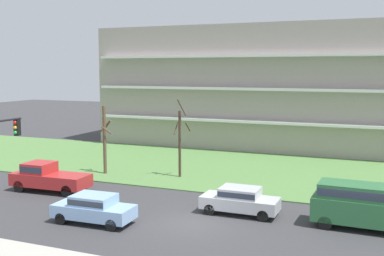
# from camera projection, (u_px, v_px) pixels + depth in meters

# --- Properties ---
(ground) EXTENTS (160.00, 160.00, 0.00)m
(ground) POSITION_uv_depth(u_px,v_px,m) (192.00, 223.00, 25.43)
(ground) COLOR #38383A
(grass_lawn_strip) EXTENTS (80.00, 16.00, 0.08)m
(grass_lawn_strip) POSITION_uv_depth(u_px,v_px,m) (257.00, 171.00, 38.27)
(grass_lawn_strip) COLOR #547F42
(grass_lawn_strip) RESTS_ON ground
(apartment_building) EXTENTS (40.31, 12.30, 12.71)m
(apartment_building) POSITION_uv_depth(u_px,v_px,m) (291.00, 87.00, 50.05)
(apartment_building) COLOR #9E938C
(apartment_building) RESTS_ON ground
(tree_far_left) EXTENTS (1.22, 1.22, 5.44)m
(tree_far_left) POSITION_uv_depth(u_px,v_px,m) (105.00, 139.00, 36.94)
(tree_far_left) COLOR brown
(tree_far_left) RESTS_ON ground
(tree_left) EXTENTS (1.15, 1.32, 6.04)m
(tree_left) POSITION_uv_depth(u_px,v_px,m) (180.00, 141.00, 35.74)
(tree_left) COLOR #423023
(tree_left) RESTS_ON ground
(sedan_silver_near_left) EXTENTS (4.40, 1.81, 1.57)m
(sedan_silver_near_left) POSITION_uv_depth(u_px,v_px,m) (240.00, 199.00, 26.89)
(sedan_silver_near_left) COLOR #B7BABF
(sedan_silver_near_left) RESTS_ON ground
(van_green_center_left) EXTENTS (5.27, 2.18, 2.36)m
(van_green_center_left) POSITION_uv_depth(u_px,v_px,m) (365.00, 203.00, 24.31)
(van_green_center_left) COLOR #2D6B3D
(van_green_center_left) RESTS_ON ground
(pickup_red_center_right) EXTENTS (5.48, 2.24, 1.95)m
(pickup_red_center_right) POSITION_uv_depth(u_px,v_px,m) (48.00, 177.00, 31.96)
(pickup_red_center_right) COLOR #B22828
(pickup_red_center_right) RESTS_ON ground
(sedan_blue_near_right) EXTENTS (4.46, 1.95, 1.57)m
(sedan_blue_near_right) POSITION_uv_depth(u_px,v_px,m) (94.00, 207.00, 25.33)
(sedan_blue_near_right) COLOR #8CB2E0
(sedan_blue_near_right) RESTS_ON ground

